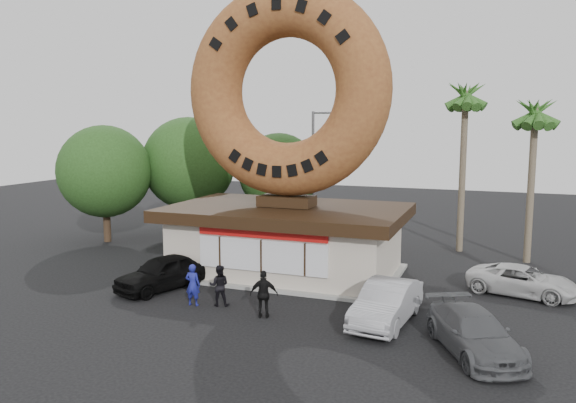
{
  "coord_description": "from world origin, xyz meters",
  "views": [
    {
      "loc": [
        9.49,
        -18.79,
        7.21
      ],
      "look_at": [
        0.82,
        4.0,
        3.82
      ],
      "focal_mm": 35.0,
      "sensor_mm": 36.0,
      "label": 1
    }
  ],
  "objects_px": {
    "person_center": "(219,285)",
    "donut_shop": "(287,238)",
    "giant_donut": "(287,91)",
    "person_left": "(193,285)",
    "street_lamp": "(315,166)",
    "car_grey": "(474,333)",
    "car_silver": "(387,303)",
    "car_white": "(523,281)",
    "car_black": "(162,273)",
    "person_right": "(264,294)"
  },
  "relations": [
    {
      "from": "street_lamp",
      "to": "person_right",
      "type": "height_order",
      "value": "street_lamp"
    },
    {
      "from": "person_center",
      "to": "donut_shop",
      "type": "bearing_deg",
      "value": -116.24
    },
    {
      "from": "person_center",
      "to": "giant_donut",
      "type": "bearing_deg",
      "value": -116.22
    },
    {
      "from": "giant_donut",
      "to": "person_left",
      "type": "relative_size",
      "value": 5.84
    },
    {
      "from": "person_center",
      "to": "car_silver",
      "type": "relative_size",
      "value": 0.36
    },
    {
      "from": "street_lamp",
      "to": "car_white",
      "type": "height_order",
      "value": "street_lamp"
    },
    {
      "from": "car_black",
      "to": "car_grey",
      "type": "relative_size",
      "value": 0.95
    },
    {
      "from": "giant_donut",
      "to": "car_silver",
      "type": "distance_m",
      "value": 11.14
    },
    {
      "from": "street_lamp",
      "to": "giant_donut",
      "type": "bearing_deg",
      "value": -79.49
    },
    {
      "from": "car_silver",
      "to": "car_grey",
      "type": "bearing_deg",
      "value": -23.13
    },
    {
      "from": "street_lamp",
      "to": "person_left",
      "type": "height_order",
      "value": "street_lamp"
    },
    {
      "from": "car_black",
      "to": "giant_donut",
      "type": "bearing_deg",
      "value": 66.04
    },
    {
      "from": "person_left",
      "to": "person_right",
      "type": "xyz_separation_m",
      "value": [
        3.22,
        -0.32,
        0.06
      ]
    },
    {
      "from": "giant_donut",
      "to": "person_center",
      "type": "height_order",
      "value": "giant_donut"
    },
    {
      "from": "giant_donut",
      "to": "person_center",
      "type": "distance_m",
      "value": 9.68
    },
    {
      "from": "donut_shop",
      "to": "person_left",
      "type": "height_order",
      "value": "donut_shop"
    },
    {
      "from": "car_white",
      "to": "car_silver",
      "type": "bearing_deg",
      "value": 151.93
    },
    {
      "from": "car_black",
      "to": "car_white",
      "type": "height_order",
      "value": "car_black"
    },
    {
      "from": "person_right",
      "to": "car_silver",
      "type": "relative_size",
      "value": 0.4
    },
    {
      "from": "giant_donut",
      "to": "car_silver",
      "type": "relative_size",
      "value": 2.16
    },
    {
      "from": "street_lamp",
      "to": "car_white",
      "type": "relative_size",
      "value": 1.79
    },
    {
      "from": "car_grey",
      "to": "car_black",
      "type": "bearing_deg",
      "value": 142.55
    },
    {
      "from": "donut_shop",
      "to": "car_black",
      "type": "distance_m",
      "value": 6.13
    },
    {
      "from": "giant_donut",
      "to": "car_grey",
      "type": "height_order",
      "value": "giant_donut"
    },
    {
      "from": "car_black",
      "to": "car_silver",
      "type": "relative_size",
      "value": 0.96
    },
    {
      "from": "street_lamp",
      "to": "car_grey",
      "type": "distance_m",
      "value": 20.39
    },
    {
      "from": "street_lamp",
      "to": "person_right",
      "type": "xyz_separation_m",
      "value": [
        3.31,
        -16.2,
        -3.58
      ]
    },
    {
      "from": "person_left",
      "to": "car_white",
      "type": "height_order",
      "value": "person_left"
    },
    {
      "from": "donut_shop",
      "to": "car_white",
      "type": "bearing_deg",
      "value": 1.49
    },
    {
      "from": "donut_shop",
      "to": "person_center",
      "type": "bearing_deg",
      "value": -97.84
    },
    {
      "from": "car_grey",
      "to": "giant_donut",
      "type": "bearing_deg",
      "value": 115.67
    },
    {
      "from": "street_lamp",
      "to": "car_grey",
      "type": "height_order",
      "value": "street_lamp"
    },
    {
      "from": "person_left",
      "to": "car_silver",
      "type": "distance_m",
      "value": 7.65
    },
    {
      "from": "car_black",
      "to": "street_lamp",
      "type": "bearing_deg",
      "value": 100.24
    },
    {
      "from": "giant_donut",
      "to": "car_grey",
      "type": "bearing_deg",
      "value": -37.45
    },
    {
      "from": "donut_shop",
      "to": "car_grey",
      "type": "distance_m",
      "value": 11.33
    },
    {
      "from": "person_right",
      "to": "car_silver",
      "type": "distance_m",
      "value": 4.52
    },
    {
      "from": "donut_shop",
      "to": "street_lamp",
      "type": "distance_m",
      "value": 10.54
    },
    {
      "from": "donut_shop",
      "to": "giant_donut",
      "type": "height_order",
      "value": "giant_donut"
    },
    {
      "from": "giant_donut",
      "to": "person_left",
      "type": "distance_m",
      "value": 9.99
    },
    {
      "from": "person_left",
      "to": "person_right",
      "type": "height_order",
      "value": "person_right"
    },
    {
      "from": "person_right",
      "to": "giant_donut",
      "type": "bearing_deg",
      "value": -93.7
    },
    {
      "from": "donut_shop",
      "to": "person_right",
      "type": "relative_size",
      "value": 6.2
    },
    {
      "from": "street_lamp",
      "to": "car_silver",
      "type": "height_order",
      "value": "street_lamp"
    },
    {
      "from": "donut_shop",
      "to": "street_lamp",
      "type": "bearing_deg",
      "value": 100.5
    },
    {
      "from": "person_left",
      "to": "car_silver",
      "type": "height_order",
      "value": "person_left"
    },
    {
      "from": "person_left",
      "to": "car_grey",
      "type": "relative_size",
      "value": 0.37
    },
    {
      "from": "person_left",
      "to": "giant_donut",
      "type": "bearing_deg",
      "value": -111.73
    },
    {
      "from": "giant_donut",
      "to": "car_black",
      "type": "xyz_separation_m",
      "value": [
        -4.15,
        -4.41,
        -7.98
      ]
    },
    {
      "from": "car_black",
      "to": "person_right",
      "type": "bearing_deg",
      "value": 1.62
    }
  ]
}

